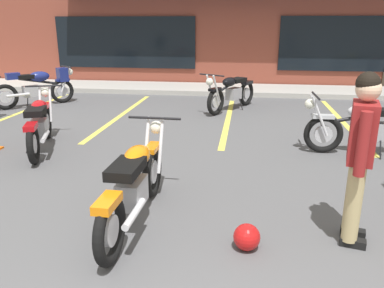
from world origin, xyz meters
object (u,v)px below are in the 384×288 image
Objects in this scene: motorcycle_foreground_classic at (135,183)px; person_in_black_shirt at (360,150)px; motorcycle_blue_standard at (368,127)px; helmet_on_pavement at (247,237)px; motorcycle_orange_scrambler at (232,92)px; motorcycle_silver_naked at (38,86)px; motorcycle_black_cruiser at (40,123)px.

person_in_black_shirt is (2.20, -0.06, 0.49)m from motorcycle_foreground_classic.
helmet_on_pavement is at bearing -121.69° from motorcycle_blue_standard.
motorcycle_orange_scrambler is 1.14× the size of person_in_black_shirt.
person_in_black_shirt reaches higher than motorcycle_silver_naked.
motorcycle_orange_scrambler is at bearing 127.17° from motorcycle_blue_standard.
motorcycle_silver_naked is 0.80× the size of motorcycle_blue_standard.
motorcycle_foreground_classic is 1.29m from helmet_on_pavement.
motorcycle_black_cruiser is at bearing 152.79° from person_in_black_shirt.
motorcycle_silver_naked is 6.45× the size of helmet_on_pavement.
motorcycle_orange_scrambler is at bearing 93.92° from helmet_on_pavement.
motorcycle_black_cruiser is at bearing 135.67° from motorcycle_foreground_classic.
motorcycle_silver_naked is at bearing 158.09° from motorcycle_blue_standard.
person_in_black_shirt is (1.44, -5.92, 0.49)m from motorcycle_orange_scrambler.
motorcycle_black_cruiser and motorcycle_silver_naked have the same top height.
helmet_on_pavement is (-1.93, -3.12, -0.33)m from motorcycle_blue_standard.
person_in_black_shirt is (-0.92, -2.82, 0.49)m from motorcycle_blue_standard.
helmet_on_pavement is at bearing -48.24° from motorcycle_silver_naked.
motorcycle_orange_scrambler is (3.07, 3.61, 0.00)m from motorcycle_black_cruiser.
motorcycle_foreground_classic is at bearing -53.46° from motorcycle_silver_naked.
motorcycle_blue_standard is at bearing 5.28° from motorcycle_black_cruiser.
motorcycle_orange_scrambler is at bearing 1.68° from motorcycle_silver_naked.
motorcycle_foreground_classic and motorcycle_silver_naked have the same top height.
helmet_on_pavement is (0.43, -6.23, -0.33)m from motorcycle_orange_scrambler.
motorcycle_silver_naked and motorcycle_orange_scrambler have the same top height.
motorcycle_orange_scrambler is (5.00, 0.15, -0.07)m from motorcycle_silver_naked.
motorcycle_foreground_classic is at bearing -97.40° from motorcycle_orange_scrambler.
motorcycle_silver_naked is 1.00× the size of person_in_black_shirt.
person_in_black_shirt is 6.44× the size of helmet_on_pavement.
motorcycle_silver_naked is 8.66m from person_in_black_shirt.
motorcycle_black_cruiser is (-2.31, 2.26, 0.00)m from motorcycle_foreground_classic.
motorcycle_silver_naked is 5.00m from motorcycle_orange_scrambler.
motorcycle_silver_naked is (-4.24, 5.72, 0.07)m from motorcycle_foreground_classic.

